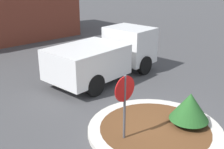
# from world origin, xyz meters

# --- Properties ---
(ground_plane) EXTENTS (120.00, 120.00, 0.00)m
(ground_plane) POSITION_xyz_m (0.00, 0.00, 0.00)
(ground_plane) COLOR #474749
(traffic_island) EXTENTS (4.02, 4.02, 0.15)m
(traffic_island) POSITION_xyz_m (0.00, 0.00, 0.08)
(traffic_island) COLOR beige
(traffic_island) RESTS_ON ground_plane
(stop_sign) EXTENTS (0.71, 0.07, 2.01)m
(stop_sign) POSITION_xyz_m (-1.05, 0.26, 1.39)
(stop_sign) COLOR #4C4C51
(stop_sign) RESTS_ON ground_plane
(island_shrub) EXTENTS (1.19, 1.19, 1.01)m
(island_shrub) POSITION_xyz_m (0.92, -0.55, 0.75)
(island_shrub) COLOR brown
(island_shrub) RESTS_ON traffic_island
(utility_truck) EXTENTS (5.43, 2.69, 2.05)m
(utility_truck) POSITION_xyz_m (2.00, 4.43, 1.07)
(utility_truck) COLOR white
(utility_truck) RESTS_ON ground_plane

